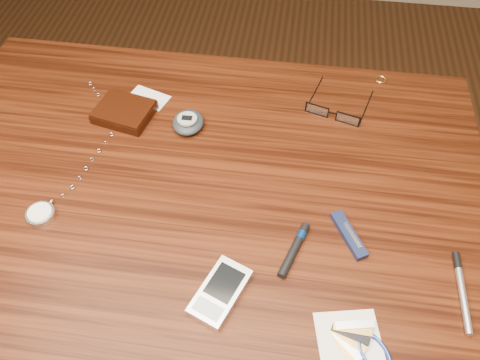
{
  "coord_description": "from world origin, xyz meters",
  "views": [
    {
      "loc": [
        0.14,
        -0.47,
        1.39
      ],
      "look_at": [
        0.07,
        0.01,
        0.76
      ],
      "focal_mm": 35.0,
      "sensor_mm": 36.0,
      "label": 1
    }
  ],
  "objects_px": {
    "pda_phone": "(220,292)",
    "eyeglasses": "(333,113)",
    "silver_pen": "(461,285)",
    "pedometer": "(188,122)",
    "notepad_keys": "(362,348)",
    "desk": "(200,217)",
    "pocket_knife": "(349,235)",
    "wallet_and_card": "(125,111)",
    "pocket_watch": "(45,208)"
  },
  "relations": [
    {
      "from": "eyeglasses",
      "to": "pocket_watch",
      "type": "bearing_deg",
      "value": -148.43
    },
    {
      "from": "pocket_watch",
      "to": "pocket_knife",
      "type": "relative_size",
      "value": 4.06
    },
    {
      "from": "notepad_keys",
      "to": "pocket_knife",
      "type": "bearing_deg",
      "value": 95.69
    },
    {
      "from": "desk",
      "to": "pda_phone",
      "type": "height_order",
      "value": "pda_phone"
    },
    {
      "from": "silver_pen",
      "to": "wallet_and_card",
      "type": "bearing_deg",
      "value": 154.87
    },
    {
      "from": "wallet_and_card",
      "to": "pocket_watch",
      "type": "height_order",
      "value": "wallet_and_card"
    },
    {
      "from": "pocket_knife",
      "to": "silver_pen",
      "type": "relative_size",
      "value": 0.68
    },
    {
      "from": "pocket_knife",
      "to": "eyeglasses",
      "type": "bearing_deg",
      "value": 96.49
    },
    {
      "from": "pedometer",
      "to": "pocket_knife",
      "type": "bearing_deg",
      "value": -33.9
    },
    {
      "from": "wallet_and_card",
      "to": "silver_pen",
      "type": "xyz_separation_m",
      "value": [
        0.59,
        -0.27,
        -0.01
      ]
    },
    {
      "from": "notepad_keys",
      "to": "eyeglasses",
      "type": "bearing_deg",
      "value": 96.18
    },
    {
      "from": "wallet_and_card",
      "to": "eyeglasses",
      "type": "xyz_separation_m",
      "value": [
        0.39,
        0.05,
        -0.0
      ]
    },
    {
      "from": "pda_phone",
      "to": "pocket_knife",
      "type": "height_order",
      "value": "pda_phone"
    },
    {
      "from": "desk",
      "to": "silver_pen",
      "type": "bearing_deg",
      "value": -17.23
    },
    {
      "from": "pocket_knife",
      "to": "pda_phone",
      "type": "bearing_deg",
      "value": -146.22
    },
    {
      "from": "eyeglasses",
      "to": "notepad_keys",
      "type": "height_order",
      "value": "eyeglasses"
    },
    {
      "from": "pda_phone",
      "to": "pedometer",
      "type": "height_order",
      "value": "pedometer"
    },
    {
      "from": "pedometer",
      "to": "notepad_keys",
      "type": "xyz_separation_m",
      "value": [
        0.32,
        -0.37,
        -0.01
      ]
    },
    {
      "from": "pocket_knife",
      "to": "silver_pen",
      "type": "xyz_separation_m",
      "value": [
        0.16,
        -0.06,
        -0.0
      ]
    },
    {
      "from": "notepad_keys",
      "to": "wallet_and_card",
      "type": "bearing_deg",
      "value": 138.84
    },
    {
      "from": "pda_phone",
      "to": "pedometer",
      "type": "xyz_separation_m",
      "value": [
        -0.11,
        0.32,
        0.0
      ]
    },
    {
      "from": "eyeglasses",
      "to": "silver_pen",
      "type": "bearing_deg",
      "value": -59.63
    },
    {
      "from": "wallet_and_card",
      "to": "eyeglasses",
      "type": "distance_m",
      "value": 0.4
    },
    {
      "from": "pocket_watch",
      "to": "pda_phone",
      "type": "height_order",
      "value": "pda_phone"
    },
    {
      "from": "eyeglasses",
      "to": "notepad_keys",
      "type": "bearing_deg",
      "value": -83.82
    },
    {
      "from": "pda_phone",
      "to": "silver_pen",
      "type": "relative_size",
      "value": 0.89
    },
    {
      "from": "silver_pen",
      "to": "eyeglasses",
      "type": "bearing_deg",
      "value": 120.37
    },
    {
      "from": "wallet_and_card",
      "to": "notepad_keys",
      "type": "xyz_separation_m",
      "value": [
        0.44,
        -0.39,
        -0.01
      ]
    },
    {
      "from": "pedometer",
      "to": "desk",
      "type": "bearing_deg",
      "value": -73.14
    },
    {
      "from": "silver_pen",
      "to": "pocket_watch",
      "type": "bearing_deg",
      "value": 176.1
    },
    {
      "from": "pocket_watch",
      "to": "silver_pen",
      "type": "distance_m",
      "value": 0.65
    },
    {
      "from": "pedometer",
      "to": "pocket_knife",
      "type": "distance_m",
      "value": 0.36
    },
    {
      "from": "pda_phone",
      "to": "pocket_knife",
      "type": "bearing_deg",
      "value": 33.78
    },
    {
      "from": "pda_phone",
      "to": "wallet_and_card",
      "type": "bearing_deg",
      "value": 125.69
    },
    {
      "from": "pedometer",
      "to": "notepad_keys",
      "type": "bearing_deg",
      "value": -49.82
    },
    {
      "from": "pocket_knife",
      "to": "silver_pen",
      "type": "bearing_deg",
      "value": -21.05
    },
    {
      "from": "eyeglasses",
      "to": "pedometer",
      "type": "xyz_separation_m",
      "value": [
        -0.27,
        -0.06,
        0.0
      ]
    },
    {
      "from": "eyeglasses",
      "to": "silver_pen",
      "type": "height_order",
      "value": "eyeglasses"
    },
    {
      "from": "notepad_keys",
      "to": "silver_pen",
      "type": "relative_size",
      "value": 0.94
    },
    {
      "from": "pda_phone",
      "to": "eyeglasses",
      "type": "bearing_deg",
      "value": 68.45
    },
    {
      "from": "pocket_watch",
      "to": "pocket_knife",
      "type": "bearing_deg",
      "value": 2.07
    },
    {
      "from": "desk",
      "to": "pedometer",
      "type": "bearing_deg",
      "value": 106.86
    },
    {
      "from": "desk",
      "to": "pocket_knife",
      "type": "bearing_deg",
      "value": -14.75
    },
    {
      "from": "desk",
      "to": "pedometer",
      "type": "height_order",
      "value": "pedometer"
    },
    {
      "from": "wallet_and_card",
      "to": "notepad_keys",
      "type": "height_order",
      "value": "wallet_and_card"
    },
    {
      "from": "pda_phone",
      "to": "pocket_knife",
      "type": "relative_size",
      "value": 1.31
    },
    {
      "from": "silver_pen",
      "to": "pedometer",
      "type": "bearing_deg",
      "value": 150.27
    },
    {
      "from": "desk",
      "to": "pedometer",
      "type": "xyz_separation_m",
      "value": [
        -0.04,
        0.13,
        0.11
      ]
    },
    {
      "from": "eyeglasses",
      "to": "silver_pen",
      "type": "xyz_separation_m",
      "value": [
        0.19,
        -0.33,
        -0.01
      ]
    },
    {
      "from": "pda_phone",
      "to": "silver_pen",
      "type": "bearing_deg",
      "value": 9.93
    }
  ]
}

